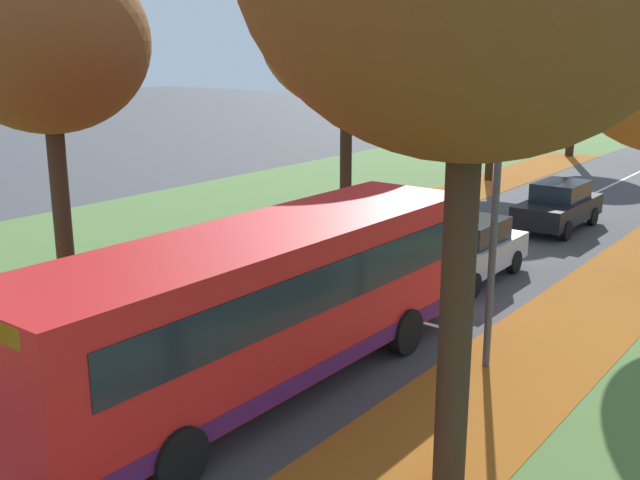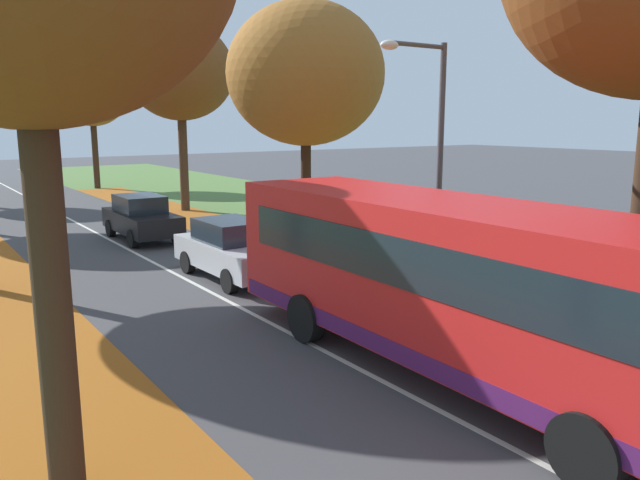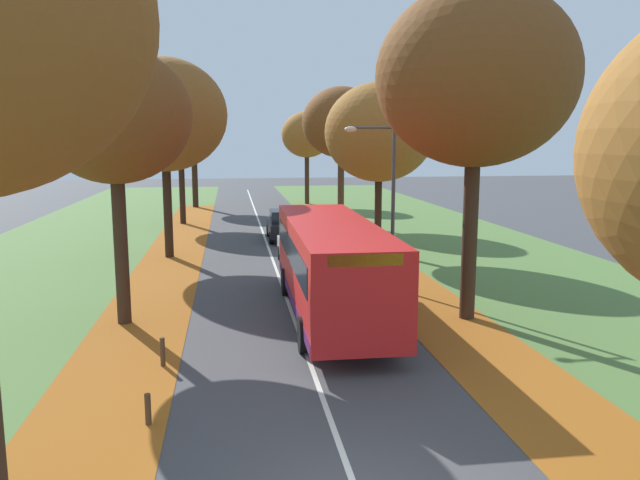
% 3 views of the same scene
% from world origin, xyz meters
% --- Properties ---
extents(leaf_litter_left, '(2.80, 60.00, 0.00)m').
position_xyz_m(leaf_litter_left, '(-4.60, 14.00, 0.01)').
color(leaf_litter_left, '#9E5619').
rests_on(leaf_litter_left, grass_verge_left).
extents(grass_verge_right, '(12.00, 90.00, 0.01)m').
position_xyz_m(grass_verge_right, '(9.20, 20.00, 0.00)').
color(grass_verge_right, '#517538').
rests_on(grass_verge_right, ground).
extents(leaf_litter_right, '(2.80, 60.00, 0.00)m').
position_xyz_m(leaf_litter_right, '(4.60, 14.00, 0.01)').
color(leaf_litter_right, '#9E5619').
rests_on(leaf_litter_right, grass_verge_right).
extents(road_centre_line, '(0.12, 80.00, 0.01)m').
position_xyz_m(road_centre_line, '(0.00, 20.00, 0.00)').
color(road_centre_line, silver).
rests_on(road_centre_line, ground).
extents(tree_right_mid, '(5.23, 5.23, 8.17)m').
position_xyz_m(tree_right_mid, '(5.24, 21.15, 5.80)').
color(tree_right_mid, black).
rests_on(tree_right_mid, ground).
extents(tree_right_far, '(5.04, 5.04, 8.82)m').
position_xyz_m(tree_right_far, '(5.30, 31.83, 6.52)').
color(tree_right_far, '#422D1E').
rests_on(tree_right_far, ground).
extents(tree_right_distant, '(4.27, 4.27, 7.77)m').
position_xyz_m(tree_right_distant, '(4.62, 44.49, 5.82)').
color(tree_right_distant, '#382619').
rests_on(tree_right_distant, ground).
extents(streetlamp_right, '(1.89, 0.28, 6.00)m').
position_xyz_m(streetlamp_right, '(3.67, 13.72, 3.74)').
color(streetlamp_right, '#47474C').
rests_on(streetlamp_right, ground).
extents(bus, '(2.75, 10.43, 2.98)m').
position_xyz_m(bus, '(1.18, 10.42, 1.70)').
color(bus, red).
rests_on(bus, ground).
extents(car_silver_lead, '(1.80, 4.21, 1.62)m').
position_xyz_m(car_silver_lead, '(1.14, 18.66, 0.81)').
color(car_silver_lead, '#B7BABF').
rests_on(car_silver_lead, ground).
extents(car_black_following, '(1.81, 4.21, 1.62)m').
position_xyz_m(car_black_following, '(1.02, 25.69, 0.81)').
color(car_black_following, black).
rests_on(car_black_following, ground).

